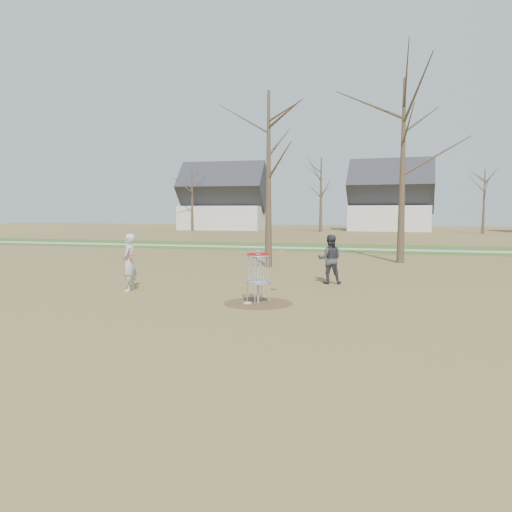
{
  "coord_description": "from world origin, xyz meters",
  "views": [
    {
      "loc": [
        3.57,
        -12.34,
        2.37
      ],
      "look_at": [
        -0.5,
        1.5,
        1.1
      ],
      "focal_mm": 35.0,
      "sensor_mm": 36.0,
      "label": 1
    }
  ],
  "objects": [
    {
      "name": "dirt_circle",
      "position": [
        0.0,
        0.0,
        0.01
      ],
      "size": [
        1.8,
        1.8,
        0.01
      ],
      "primitive_type": "cylinder",
      "color": "#47331E",
      "rests_on": "ground"
    },
    {
      "name": "green_band",
      "position": [
        0.0,
        21.0,
        0.01
      ],
      "size": [
        160.0,
        8.0,
        0.01
      ],
      "primitive_type": "cube",
      "color": "#2D5119",
      "rests_on": "ground"
    },
    {
      "name": "disc_grounded",
      "position": [
        -0.25,
        -0.14,
        0.02
      ],
      "size": [
        0.22,
        0.22,
        0.02
      ],
      "primitive_type": "cylinder",
      "color": "silver",
      "rests_on": "dirt_circle"
    },
    {
      "name": "player_throwing",
      "position": [
        1.28,
        4.15,
        0.81
      ],
      "size": [
        0.88,
        0.74,
        1.63
      ],
      "primitive_type": "imported",
      "rotation": [
        0.0,
        0.0,
        3.3
      ],
      "color": "#343439",
      "rests_on": "ground"
    },
    {
      "name": "discs_in_play",
      "position": [
        -1.79,
        0.99,
        1.19
      ],
      "size": [
        4.6,
        0.72,
        0.24
      ],
      "color": "orange",
      "rests_on": "ground"
    },
    {
      "name": "footpath",
      "position": [
        0.0,
        20.0,
        0.01
      ],
      "size": [
        160.0,
        1.5,
        0.01
      ],
      "primitive_type": "cube",
      "color": "#9E9E99",
      "rests_on": "green_band"
    },
    {
      "name": "player_standing",
      "position": [
        -4.3,
        0.87,
        0.86
      ],
      "size": [
        0.55,
        0.71,
        1.73
      ],
      "primitive_type": "imported",
      "rotation": [
        0.0,
        0.0,
        -1.32
      ],
      "color": "#BDBDBD",
      "rests_on": "ground"
    },
    {
      "name": "disc_golf_basket",
      "position": [
        0.0,
        0.0,
        0.91
      ],
      "size": [
        0.64,
        0.64,
        1.35
      ],
      "color": "#9EA3AD",
      "rests_on": "ground"
    },
    {
      "name": "houses_row",
      "position": [
        4.32,
        52.56,
        3.52
      ],
      "size": [
        56.51,
        10.01,
        7.26
      ],
      "color": "silver",
      "rests_on": "ground"
    },
    {
      "name": "ground",
      "position": [
        0.0,
        0.0,
        0.0
      ],
      "size": [
        160.0,
        160.0,
        0.0
      ],
      "primitive_type": "plane",
      "color": "brown",
      "rests_on": "ground"
    },
    {
      "name": "bare_trees",
      "position": [
        1.78,
        35.79,
        5.35
      ],
      "size": [
        52.62,
        44.98,
        9.0
      ],
      "color": "#382B1E",
      "rests_on": "ground"
    }
  ]
}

